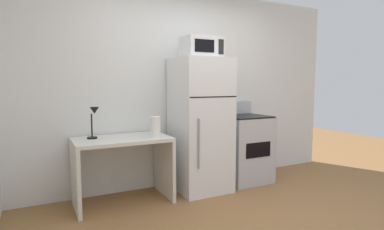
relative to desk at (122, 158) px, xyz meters
The scene contains 7 objects.
wall_back_white 1.27m from the desk, 22.54° to the left, with size 5.00×0.10×2.60m, color silver.
desk is the anchor object (origin of this frame).
desk_lamp 0.56m from the desk, 164.97° to the left, with size 0.14×0.12×0.35m.
paper_towel_roll 0.52m from the desk, 25.39° to the right, with size 0.11×0.11×0.24m, color white.
refrigerator 1.05m from the desk, ahead, with size 0.65×0.68×1.67m.
microwave 1.63m from the desk, ahead, with size 0.46×0.35×0.26m.
oven_range 1.73m from the desk, ahead, with size 0.62×0.61×1.10m.
Camera 1 is at (-1.80, -2.14, 1.36)m, focal length 29.14 mm.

